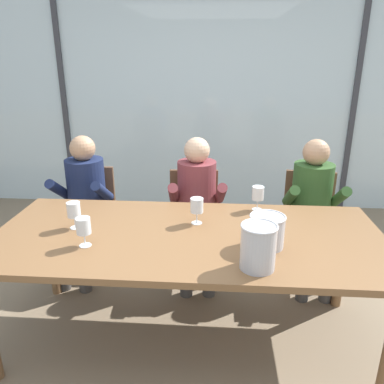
% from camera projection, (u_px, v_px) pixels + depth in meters
% --- Properties ---
extents(ground, '(14.00, 14.00, 0.00)m').
position_uv_depth(ground, '(197.00, 262.00, 3.55)').
color(ground, '#847056').
extents(window_glass_panel, '(7.61, 0.03, 2.60)m').
position_uv_depth(window_glass_panel, '(205.00, 101.00, 4.51)').
color(window_glass_panel, silver).
rests_on(window_glass_panel, ground).
extents(window_mullion_left, '(0.06, 0.06, 2.60)m').
position_uv_depth(window_mullion_left, '(64.00, 100.00, 4.61)').
color(window_mullion_left, '#38383D').
rests_on(window_mullion_left, ground).
extents(window_mullion_right, '(0.06, 0.06, 2.60)m').
position_uv_depth(window_mullion_right, '(354.00, 103.00, 4.38)').
color(window_mullion_right, '#38383D').
rests_on(window_mullion_right, ground).
extents(hillside_vineyard, '(13.61, 2.40, 1.68)m').
position_uv_depth(hillside_vineyard, '(212.00, 105.00, 7.88)').
color(hillside_vineyard, '#477A38').
rests_on(hillside_vineyard, ground).
extents(dining_table, '(2.41, 1.07, 0.77)m').
position_uv_depth(dining_table, '(188.00, 244.00, 2.37)').
color(dining_table, brown).
rests_on(dining_table, ground).
extents(chair_near_curtain, '(0.45, 0.45, 0.88)m').
position_uv_depth(chair_near_curtain, '(90.00, 209.00, 3.42)').
color(chair_near_curtain, brown).
rests_on(chair_near_curtain, ground).
extents(chair_left_of_center, '(0.46, 0.46, 0.88)m').
position_uv_depth(chair_left_of_center, '(194.00, 214.00, 3.32)').
color(chair_left_of_center, brown).
rests_on(chair_left_of_center, ground).
extents(chair_center, '(0.50, 0.50, 0.88)m').
position_uv_depth(chair_center, '(308.00, 216.00, 3.28)').
color(chair_center, brown).
rests_on(chair_center, ground).
extents(person_navy_polo, '(0.48, 0.62, 1.20)m').
position_uv_depth(person_navy_polo, '(83.00, 198.00, 3.20)').
color(person_navy_polo, '#192347').
rests_on(person_navy_polo, ground).
extents(person_maroon_top, '(0.49, 0.63, 1.20)m').
position_uv_depth(person_maroon_top, '(197.00, 201.00, 3.13)').
color(person_maroon_top, brown).
rests_on(person_maroon_top, ground).
extents(person_olive_shirt, '(0.46, 0.61, 1.20)m').
position_uv_depth(person_olive_shirt, '(313.00, 204.00, 3.07)').
color(person_olive_shirt, '#2D5123').
rests_on(person_olive_shirt, ground).
extents(ice_bucket_primary, '(0.21, 0.21, 0.19)m').
position_uv_depth(ice_bucket_primary, '(267.00, 231.00, 2.17)').
color(ice_bucket_primary, '#B7B7BC').
rests_on(ice_bucket_primary, dining_table).
extents(ice_bucket_secondary, '(0.19, 0.19, 0.24)m').
position_uv_depth(ice_bucket_secondary, '(258.00, 246.00, 1.93)').
color(ice_bucket_secondary, '#B7B7BC').
rests_on(ice_bucket_secondary, dining_table).
extents(wine_glass_by_left_taster, '(0.08, 0.08, 0.17)m').
position_uv_depth(wine_glass_by_left_taster, '(258.00, 194.00, 2.68)').
color(wine_glass_by_left_taster, silver).
rests_on(wine_glass_by_left_taster, dining_table).
extents(wine_glass_near_bucket, '(0.08, 0.08, 0.17)m').
position_uv_depth(wine_glass_near_bucket, '(83.00, 227.00, 2.16)').
color(wine_glass_near_bucket, silver).
rests_on(wine_glass_near_bucket, dining_table).
extents(wine_glass_center_pour, '(0.08, 0.08, 0.17)m').
position_uv_depth(wine_glass_center_pour, '(74.00, 211.00, 2.39)').
color(wine_glass_center_pour, silver).
rests_on(wine_glass_center_pour, dining_table).
extents(wine_glass_by_right_taster, '(0.08, 0.08, 0.17)m').
position_uv_depth(wine_glass_by_right_taster, '(197.00, 206.00, 2.46)').
color(wine_glass_by_right_taster, silver).
rests_on(wine_glass_by_right_taster, dining_table).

